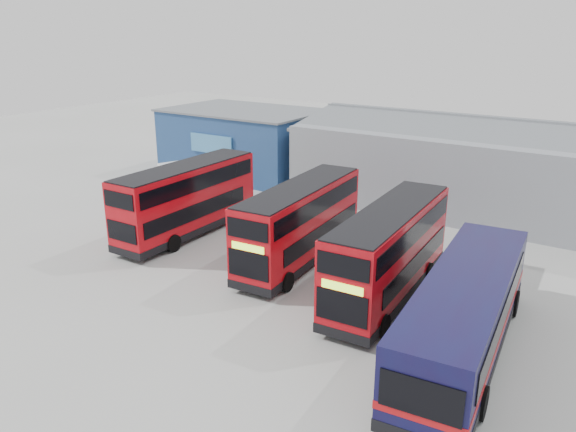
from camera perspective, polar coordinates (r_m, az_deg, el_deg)
The scene contains 8 objects.
ground_plane at distance 25.19m, azimuth -4.18°, elevation -8.25°, with size 120.00×120.00×0.00m, color #9A9A95.
office_block at distance 46.11m, azimuth -4.42°, elevation 7.62°, with size 12.30×8.32×5.12m.
maintenance_shed at distance 39.10m, azimuth 24.08°, elevation 4.06°, with size 30.50×12.00×5.89m.
double_decker_left at distance 32.31m, azimuth -10.22°, elevation 1.56°, with size 2.63×9.75×4.10m.
double_decker_centre at distance 28.02m, azimuth 1.22°, elevation -0.88°, with size 3.01×9.67×4.03m.
double_decker_right at distance 24.75m, azimuth 10.20°, elevation -3.84°, with size 2.93×9.79×4.09m.
single_decker_blue at distance 21.28m, azimuth 17.47°, elevation -9.75°, with size 3.75×11.81×3.15m.
panel_van at distance 42.36m, azimuth -9.88°, elevation 4.33°, with size 3.21×4.75×1.94m.
Camera 1 is at (13.91, -17.64, 11.39)m, focal length 35.00 mm.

